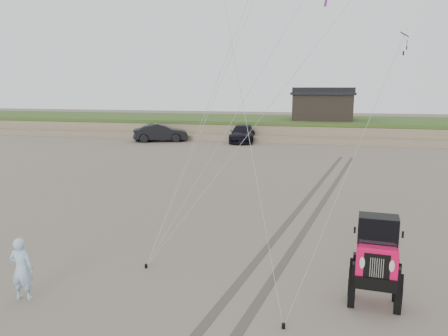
{
  "coord_description": "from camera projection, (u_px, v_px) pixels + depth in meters",
  "views": [
    {
      "loc": [
        2.68,
        -10.35,
        5.17
      ],
      "look_at": [
        -0.52,
        3.0,
        2.6
      ],
      "focal_mm": 35.0,
      "sensor_mm": 36.0,
      "label": 1
    }
  ],
  "objects": [
    {
      "name": "tire_tracks",
      "position": [
        309.0,
        209.0,
        18.64
      ],
      "size": [
        5.22,
        29.74,
        0.01
      ],
      "color": "#4C443D",
      "rests_on": "ground"
    },
    {
      "name": "stake_main",
      "position": [
        146.0,
        266.0,
        12.61
      ],
      "size": [
        0.08,
        0.08,
        0.12
      ],
      "primitive_type": "cylinder",
      "color": "black",
      "rests_on": "ground"
    },
    {
      "name": "ground",
      "position": [
        217.0,
        286.0,
        11.46
      ],
      "size": [
        160.0,
        160.0,
        0.0
      ],
      "primitive_type": "plane",
      "color": "#6B6054",
      "rests_on": "ground"
    },
    {
      "name": "truck_b",
      "position": [
        161.0,
        133.0,
        41.46
      ],
      "size": [
        5.37,
        3.43,
        1.67
      ],
      "primitive_type": "imported",
      "rotation": [
        0.0,
        0.0,
        1.93
      ],
      "color": "black",
      "rests_on": "ground"
    },
    {
      "name": "jeep",
      "position": [
        376.0,
        271.0,
        10.32
      ],
      "size": [
        2.37,
        4.82,
        1.74
      ],
      "primitive_type": null,
      "rotation": [
        0.0,
        0.0,
        -0.08
      ],
      "color": "#E90B4B",
      "rests_on": "ground"
    },
    {
      "name": "cabin",
      "position": [
        323.0,
        105.0,
        45.77
      ],
      "size": [
        6.4,
        5.4,
        3.35
      ],
      "color": "black",
      "rests_on": "dune_ridge"
    },
    {
      "name": "stake_aux",
      "position": [
        283.0,
        326.0,
        9.46
      ],
      "size": [
        0.08,
        0.08,
        0.12
      ],
      "primitive_type": "cylinder",
      "color": "black",
      "rests_on": "ground"
    },
    {
      "name": "truck_c",
      "position": [
        242.0,
        134.0,
        41.15
      ],
      "size": [
        2.88,
        5.69,
        1.58
      ],
      "primitive_type": "imported",
      "rotation": [
        0.0,
        0.0,
        0.13
      ],
      "color": "black",
      "rests_on": "ground"
    },
    {
      "name": "dune_ridge",
      "position": [
        303.0,
        127.0,
        47.15
      ],
      "size": [
        160.0,
        14.25,
        1.73
      ],
      "color": "#7A6B54",
      "rests_on": "ground"
    },
    {
      "name": "man",
      "position": [
        22.0,
        269.0,
        10.65
      ],
      "size": [
        0.62,
        0.44,
        1.58
      ],
      "primitive_type": "imported",
      "rotation": [
        0.0,
        0.0,
        3.26
      ],
      "color": "#98BFEB",
      "rests_on": "ground"
    },
    {
      "name": "truck_a",
      "position": [
        150.0,
        132.0,
        42.94
      ],
      "size": [
        2.12,
        4.67,
        1.55
      ],
      "primitive_type": "imported",
      "rotation": [
        0.0,
        0.0,
        0.06
      ],
      "color": "black",
      "rests_on": "ground"
    }
  ]
}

